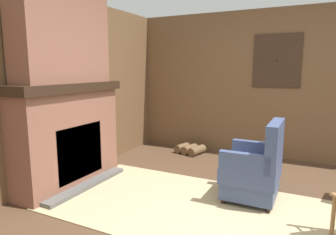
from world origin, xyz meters
The scene contains 10 objects.
ground_plane centered at (0.00, 0.00, 0.00)m, with size 14.00×14.00×0.00m, color #4C3523.
wood_panel_wall_left centered at (-2.43, 0.00, 1.23)m, with size 0.06×5.40×2.46m.
wood_panel_wall_back centered at (0.00, 2.43, 1.24)m, with size 5.40×0.09×2.46m.
fireplace_hearth centered at (-2.18, 0.00, 0.66)m, with size 0.63×1.59×1.32m.
chimney_breast centered at (-2.19, 0.00, 1.88)m, with size 0.37×1.31×1.12m.
area_rug centered at (-0.36, 0.08, 0.01)m, with size 3.44×1.69×0.01m.
armchair centered at (0.06, 0.59, 0.35)m, with size 0.60×0.66×0.93m.
firewood_stack centered at (-1.34, 2.05, 0.07)m, with size 0.53×0.47×0.15m.
oil_lamp_vase centered at (-2.24, -0.51, 1.40)m, with size 0.12×0.12×0.23m.
storage_case centered at (-2.24, 0.15, 1.40)m, with size 0.14×0.24×0.14m.
Camera 1 is at (0.63, -2.78, 1.50)m, focal length 32.00 mm.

